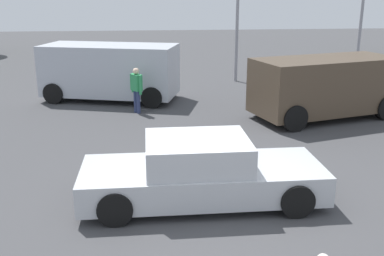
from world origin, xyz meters
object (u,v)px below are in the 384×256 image
object	(u,v)px
suv_dark	(325,86)
pedestrian	(136,87)
van_white	(110,70)
sedan_foreground	(201,173)

from	to	relation	value
suv_dark	pedestrian	xyz separation A→B (m)	(-6.07, 1.22, -0.16)
van_white	pedestrian	size ratio (longest dim) A/B	3.45
sedan_foreground	suv_dark	size ratio (longest dim) A/B	0.94
sedan_foreground	van_white	distance (m)	9.28
sedan_foreground	pedestrian	world-z (taller)	pedestrian
van_white	pedestrian	bearing A→B (deg)	131.99
van_white	pedestrian	xyz separation A→B (m)	(1.01, -2.07, -0.22)
pedestrian	suv_dark	bearing A→B (deg)	-44.24
suv_dark	pedestrian	size ratio (longest dim) A/B	3.27
sedan_foreground	pedestrian	size ratio (longest dim) A/B	3.06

